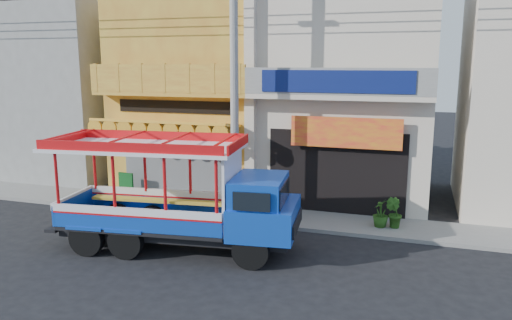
{
  "coord_description": "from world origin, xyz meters",
  "views": [
    {
      "loc": [
        4.53,
        -11.41,
        5.12
      ],
      "look_at": [
        -0.03,
        2.5,
        2.27
      ],
      "focal_mm": 35.0,
      "sensor_mm": 36.0,
      "label": 1
    }
  ],
  "objects_px": {
    "songthaew_truck": "(193,198)",
    "green_sign": "(126,187)",
    "potted_plant_c": "(381,213)",
    "utility_pole": "(239,66)",
    "potted_plant_b": "(394,213)"
  },
  "relations": [
    {
      "from": "potted_plant_b",
      "to": "potted_plant_c",
      "type": "xyz_separation_m",
      "value": [
        -0.39,
        -0.08,
        -0.03
      ]
    },
    {
      "from": "songthaew_truck",
      "to": "potted_plant_b",
      "type": "relative_size",
      "value": 7.6
    },
    {
      "from": "green_sign",
      "to": "potted_plant_c",
      "type": "relative_size",
      "value": 1.1
    },
    {
      "from": "potted_plant_b",
      "to": "potted_plant_c",
      "type": "distance_m",
      "value": 0.4
    },
    {
      "from": "songthaew_truck",
      "to": "potted_plant_b",
      "type": "height_order",
      "value": "songthaew_truck"
    },
    {
      "from": "utility_pole",
      "to": "songthaew_truck",
      "type": "relative_size",
      "value": 4.01
    },
    {
      "from": "songthaew_truck",
      "to": "green_sign",
      "type": "xyz_separation_m",
      "value": [
        -4.61,
        3.89,
        -1.0
      ]
    },
    {
      "from": "potted_plant_b",
      "to": "utility_pole",
      "type": "bearing_deg",
      "value": 33.52
    },
    {
      "from": "utility_pole",
      "to": "green_sign",
      "type": "height_order",
      "value": "utility_pole"
    },
    {
      "from": "potted_plant_c",
      "to": "potted_plant_b",
      "type": "bearing_deg",
      "value": 105.71
    },
    {
      "from": "green_sign",
      "to": "potted_plant_c",
      "type": "height_order",
      "value": "green_sign"
    },
    {
      "from": "green_sign",
      "to": "potted_plant_b",
      "type": "relative_size",
      "value": 1.04
    },
    {
      "from": "songthaew_truck",
      "to": "potted_plant_b",
      "type": "xyz_separation_m",
      "value": [
        5.15,
        3.44,
        -0.94
      ]
    },
    {
      "from": "utility_pole",
      "to": "songthaew_truck",
      "type": "bearing_deg",
      "value": -96.76
    },
    {
      "from": "green_sign",
      "to": "potted_plant_b",
      "type": "distance_m",
      "value": 9.78
    }
  ]
}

